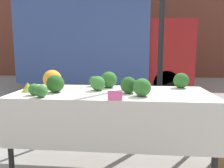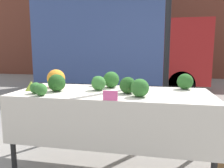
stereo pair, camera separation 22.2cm
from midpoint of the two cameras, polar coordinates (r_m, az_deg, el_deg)
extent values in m
plane|color=gray|center=(2.51, 2.70, -20.19)|extent=(40.00, 40.00, 0.00)
cube|color=brown|center=(10.52, 9.72, 17.03)|extent=(16.00, 0.60, 5.50)
cylinder|color=black|center=(2.92, 16.42, 10.89)|extent=(0.07, 0.07, 2.68)
cube|color=#384C84|center=(6.88, -1.40, 11.08)|extent=(3.61, 2.11, 2.36)
cube|color=maroon|center=(6.77, 19.01, 7.85)|extent=(1.18, 1.94, 1.70)
cylinder|color=black|center=(5.97, 18.61, -0.07)|extent=(0.69, 0.22, 0.69)
cylinder|color=black|center=(7.66, 16.98, 1.87)|extent=(0.69, 0.22, 0.69)
cylinder|color=black|center=(6.41, -11.75, 0.79)|extent=(0.69, 0.22, 0.69)
cylinder|color=black|center=(8.01, -6.98, 2.48)|extent=(0.69, 0.22, 0.69)
cube|color=beige|center=(2.24, 2.84, -2.42)|extent=(1.98, 0.82, 0.03)
cube|color=beige|center=(1.92, 1.02, -11.59)|extent=(1.98, 0.01, 0.44)
cylinder|color=black|center=(2.36, -22.14, -12.53)|extent=(0.05, 0.05, 0.77)
cylinder|color=black|center=(2.10, 28.25, -15.68)|extent=(0.05, 0.05, 0.77)
cylinder|color=black|center=(2.94, -14.66, -8.01)|extent=(0.05, 0.05, 0.77)
cylinder|color=black|center=(2.73, 23.96, -9.78)|extent=(0.05, 0.05, 0.77)
sphere|color=orange|center=(2.55, -12.02, 1.45)|extent=(0.21, 0.21, 0.21)
cone|color=#93B238|center=(2.43, -17.93, -0.45)|extent=(0.12, 0.12, 0.10)
sphere|color=#285B23|center=(2.53, 20.98, 0.60)|extent=(0.17, 0.17, 0.17)
sphere|color=#23511E|center=(2.15, 7.11, -0.36)|extent=(0.16, 0.16, 0.16)
sphere|color=#23511E|center=(2.29, -11.57, 0.29)|extent=(0.18, 0.18, 0.18)
sphere|color=#2D6628|center=(2.01, 10.45, -1.02)|extent=(0.17, 0.17, 0.17)
sphere|color=#336B2D|center=(2.10, -15.24, -1.47)|extent=(0.12, 0.12, 0.12)
sphere|color=#2D6628|center=(2.47, 2.36, 1.15)|extent=(0.18, 0.18, 0.18)
sphere|color=#2D6628|center=(2.59, -1.50, 0.76)|extent=(0.12, 0.12, 0.12)
sphere|color=#387533|center=(2.30, -0.79, 0.20)|extent=(0.15, 0.15, 0.15)
sphere|color=#336B2D|center=(2.22, -16.67, -1.03)|extent=(0.11, 0.11, 0.11)
cube|color=#F45B9E|center=(1.84, 3.01, -3.09)|extent=(0.13, 0.01, 0.08)
camera|label=1|loc=(0.11, -87.14, 0.44)|focal=35.00mm
camera|label=2|loc=(0.11, 92.86, -0.44)|focal=35.00mm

